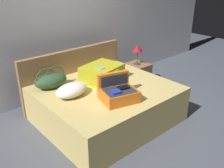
# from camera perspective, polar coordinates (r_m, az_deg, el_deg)

# --- Properties ---
(ground_plane) EXTENTS (12.00, 12.00, 0.00)m
(ground_plane) POSITION_cam_1_polar(r_m,az_deg,el_deg) (3.55, 3.05, -10.54)
(ground_plane) COLOR #4C515B
(back_wall) EXTENTS (8.00, 0.10, 2.60)m
(back_wall) POSITION_cam_1_polar(r_m,az_deg,el_deg) (4.31, -12.44, 14.06)
(back_wall) COLOR silver
(back_wall) RESTS_ON ground
(bed) EXTENTS (1.80, 1.57, 0.52)m
(bed) POSITION_cam_1_polar(r_m,az_deg,el_deg) (3.66, -1.22, -4.54)
(bed) COLOR tan
(bed) RESTS_ON ground
(headboard) EXTENTS (1.84, 0.08, 0.90)m
(headboard) POSITION_cam_1_polar(r_m,az_deg,el_deg) (4.19, -8.54, 1.91)
(headboard) COLOR olive
(headboard) RESTS_ON ground
(hard_case_large) EXTENTS (0.65, 0.56, 0.25)m
(hard_case_large) POSITION_cam_1_polar(r_m,az_deg,el_deg) (3.75, -2.26, 2.54)
(hard_case_large) COLOR gold
(hard_case_large) RESTS_ON bed
(hard_case_medium) EXTENTS (0.52, 0.48, 0.32)m
(hard_case_medium) POSITION_cam_1_polar(r_m,az_deg,el_deg) (3.18, 1.42, -1.97)
(hard_case_medium) COLOR #D16619
(hard_case_medium) RESTS_ON bed
(duffel_bag) EXTENTS (0.49, 0.31, 0.30)m
(duffel_bag) POSITION_cam_1_polar(r_m,az_deg,el_deg) (3.62, -13.69, 0.81)
(duffel_bag) COLOR #2D4C2D
(duffel_bag) RESTS_ON bed
(pillow_center_head) EXTENTS (0.50, 0.36, 0.17)m
(pillow_center_head) POSITION_cam_1_polar(r_m,az_deg,el_deg) (3.33, -9.15, -1.36)
(pillow_center_head) COLOR white
(pillow_center_head) RESTS_ON bed
(nightstand) EXTENTS (0.44, 0.40, 0.45)m
(nightstand) POSITION_cam_1_polar(r_m,az_deg,el_deg) (4.77, 5.54, 1.96)
(nightstand) COLOR olive
(nightstand) RESTS_ON ground
(table_lamp) EXTENTS (0.19, 0.19, 0.36)m
(table_lamp) POSITION_cam_1_polar(r_m,az_deg,el_deg) (4.60, 5.79, 7.85)
(table_lamp) COLOR #3F3833
(table_lamp) RESTS_ON nightstand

